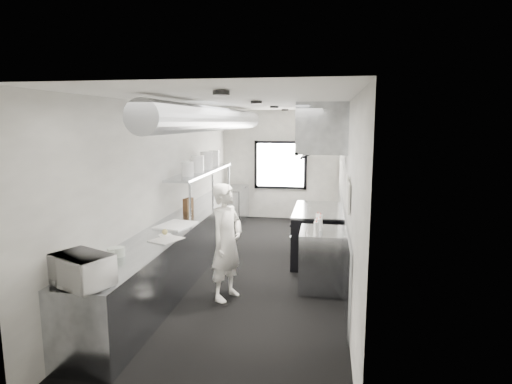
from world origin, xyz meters
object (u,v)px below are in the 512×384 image
at_px(deli_tub_b, 114,252).
at_px(small_plate, 165,235).
at_px(microwave, 82,270).
at_px(knife_block, 188,204).
at_px(plate_stack_d, 214,158).
at_px(deli_tub_a, 119,252).
at_px(line_cook, 227,242).
at_px(squeeze_bottle_d, 320,221).
at_px(far_work_table, 231,205).
at_px(squeeze_bottle_e, 318,219).
at_px(prep_counter, 180,248).
at_px(squeeze_bottle_b, 317,226).
at_px(exhaust_hood, 323,128).
at_px(range, 317,234).
at_px(plate_stack_c, 207,160).
at_px(cutting_board, 176,225).
at_px(plate_stack_b, 197,164).
at_px(squeeze_bottle_a, 316,229).
at_px(bottle_station, 322,259).
at_px(plate_stack_a, 188,169).
at_px(pass_shelf, 203,172).
at_px(squeeze_bottle_c, 320,224).

distance_m(deli_tub_b, small_plate, 1.04).
bearing_deg(microwave, knife_block, 115.90).
bearing_deg(plate_stack_d, deli_tub_a, -90.94).
height_order(line_cook, squeeze_bottle_d, line_cook).
relative_size(far_work_table, squeeze_bottle_e, 6.52).
relative_size(prep_counter, squeeze_bottle_b, 29.79).
bearing_deg(exhaust_hood, range, 180.00).
distance_m(range, deli_tub_a, 3.85).
xyz_separation_m(range, line_cook, (-1.21, -2.00, 0.36)).
xyz_separation_m(plate_stack_c, squeeze_bottle_b, (2.24, -2.09, -0.74)).
height_order(range, plate_stack_d, plate_stack_d).
bearing_deg(plate_stack_d, far_work_table, 88.34).
xyz_separation_m(cutting_board, knife_block, (-0.17, 1.13, 0.11)).
height_order(plate_stack_b, squeeze_bottle_d, plate_stack_b).
xyz_separation_m(plate_stack_c, squeeze_bottle_a, (2.24, -2.25, -0.74)).
distance_m(bottle_station, knife_block, 2.72).
bearing_deg(range, squeeze_bottle_a, -89.18).
bearing_deg(bottle_station, squeeze_bottle_b, -117.78).
bearing_deg(line_cook, plate_stack_a, 58.99).
xyz_separation_m(prep_counter, cutting_board, (0.04, -0.27, 0.46)).
relative_size(pass_shelf, squeeze_bottle_c, 15.58).
bearing_deg(cutting_board, squeeze_bottle_b, -2.11).
bearing_deg(knife_block, squeeze_bottle_e, -1.10).
bearing_deg(knife_block, squeeze_bottle_c, -8.37).
height_order(deli_tub_b, plate_stack_b, plate_stack_b).
height_order(far_work_table, squeeze_bottle_c, squeeze_bottle_c).
xyz_separation_m(microwave, plate_stack_c, (-0.02, 4.53, 0.68)).
relative_size(microwave, knife_block, 2.32).
xyz_separation_m(exhaust_hood, squeeze_bottle_e, (-0.03, -1.06, -1.40)).
bearing_deg(small_plate, line_cook, 4.84).
bearing_deg(plate_stack_a, deli_tub_b, -92.70).
bearing_deg(prep_counter, small_plate, -83.92).
xyz_separation_m(deli_tub_a, plate_stack_a, (0.07, 2.46, 0.74)).
bearing_deg(small_plate, deli_tub_a, -101.56).
bearing_deg(squeeze_bottle_e, range, 91.80).
bearing_deg(squeeze_bottle_b, exhaust_hood, 89.00).
bearing_deg(deli_tub_b, plate_stack_a, 87.30).
relative_size(plate_stack_b, squeeze_bottle_a, 1.54).
distance_m(deli_tub_a, plate_stack_a, 2.57).
bearing_deg(knife_block, squeeze_bottle_d, -4.02).
relative_size(bottle_station, far_work_table, 0.75).
height_order(pass_shelf, plate_stack_d, plate_stack_d).
relative_size(range, far_work_table, 1.33).
distance_m(range, line_cook, 2.37).
height_order(deli_tub_b, knife_block, knife_block).
bearing_deg(knife_block, far_work_table, 103.08).
distance_m(microwave, squeeze_bottle_b, 3.31).
height_order(exhaust_hood, prep_counter, exhaust_hood).
height_order(pass_shelf, bottle_station, pass_shelf).
relative_size(line_cook, small_plate, 8.93).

